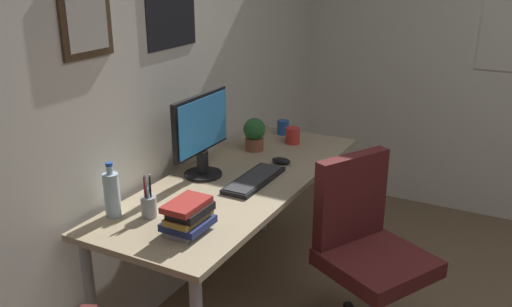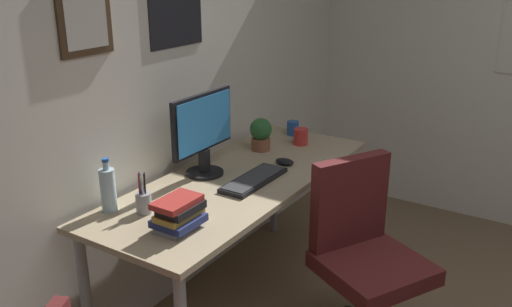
{
  "view_description": "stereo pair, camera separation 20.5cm",
  "coord_description": "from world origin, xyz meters",
  "px_view_note": "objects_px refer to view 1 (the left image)",
  "views": [
    {
      "loc": [
        -2.01,
        0.41,
        1.84
      ],
      "look_at": [
        0.28,
        1.63,
        0.91
      ],
      "focal_mm": 38.33,
      "sensor_mm": 36.0,
      "label": 1
    },
    {
      "loc": [
        -1.9,
        0.23,
        1.84
      ],
      "look_at": [
        0.28,
        1.63,
        0.91
      ],
      "focal_mm": 38.33,
      "sensor_mm": 36.0,
      "label": 2
    }
  ],
  "objects_px": {
    "water_bottle": "(112,194)",
    "potted_plant": "(254,133)",
    "pen_cup": "(149,205)",
    "monitor": "(201,132)",
    "coffee_mug_near": "(293,135)",
    "book_stack_left": "(188,217)",
    "keyboard": "(254,180)",
    "coffee_mug_far": "(283,127)",
    "computer_mouse": "(281,161)",
    "office_chair": "(366,244)"
  },
  "relations": [
    {
      "from": "computer_mouse",
      "to": "monitor",
      "type": "bearing_deg",
      "value": 140.04
    },
    {
      "from": "monitor",
      "to": "water_bottle",
      "type": "bearing_deg",
      "value": 171.66
    },
    {
      "from": "office_chair",
      "to": "monitor",
      "type": "bearing_deg",
      "value": 97.09
    },
    {
      "from": "coffee_mug_near",
      "to": "keyboard",
      "type": "bearing_deg",
      "value": -172.81
    },
    {
      "from": "coffee_mug_near",
      "to": "office_chair",
      "type": "bearing_deg",
      "value": -131.77
    },
    {
      "from": "office_chair",
      "to": "pen_cup",
      "type": "bearing_deg",
      "value": 127.75
    },
    {
      "from": "monitor",
      "to": "coffee_mug_near",
      "type": "relative_size",
      "value": 3.66
    },
    {
      "from": "office_chair",
      "to": "coffee_mug_far",
      "type": "bearing_deg",
      "value": 47.31
    },
    {
      "from": "monitor",
      "to": "coffee_mug_near",
      "type": "height_order",
      "value": "monitor"
    },
    {
      "from": "water_bottle",
      "to": "coffee_mug_near",
      "type": "distance_m",
      "value": 1.32
    },
    {
      "from": "office_chair",
      "to": "monitor",
      "type": "distance_m",
      "value": 0.99
    },
    {
      "from": "keyboard",
      "to": "water_bottle",
      "type": "bearing_deg",
      "value": 149.82
    },
    {
      "from": "computer_mouse",
      "to": "potted_plant",
      "type": "xyz_separation_m",
      "value": [
        0.14,
        0.24,
        0.09
      ]
    },
    {
      "from": "monitor",
      "to": "coffee_mug_near",
      "type": "xyz_separation_m",
      "value": [
        0.71,
        -0.2,
        -0.19
      ]
    },
    {
      "from": "office_chair",
      "to": "keyboard",
      "type": "distance_m",
      "value": 0.64
    },
    {
      "from": "keyboard",
      "to": "computer_mouse",
      "type": "bearing_deg",
      "value": -1.71
    },
    {
      "from": "water_bottle",
      "to": "office_chair",
      "type": "bearing_deg",
      "value": -53.98
    },
    {
      "from": "coffee_mug_near",
      "to": "potted_plant",
      "type": "relative_size",
      "value": 0.65
    },
    {
      "from": "coffee_mug_near",
      "to": "water_bottle",
      "type": "bearing_deg",
      "value": 167.55
    },
    {
      "from": "computer_mouse",
      "to": "coffee_mug_near",
      "type": "distance_m",
      "value": 0.37
    },
    {
      "from": "keyboard",
      "to": "coffee_mug_near",
      "type": "distance_m",
      "value": 0.66
    },
    {
      "from": "book_stack_left",
      "to": "coffee_mug_far",
      "type": "bearing_deg",
      "value": 9.33
    },
    {
      "from": "coffee_mug_near",
      "to": "pen_cup",
      "type": "height_order",
      "value": "pen_cup"
    },
    {
      "from": "potted_plant",
      "to": "book_stack_left",
      "type": "height_order",
      "value": "potted_plant"
    },
    {
      "from": "coffee_mug_far",
      "to": "book_stack_left",
      "type": "height_order",
      "value": "book_stack_left"
    },
    {
      "from": "keyboard",
      "to": "monitor",
      "type": "bearing_deg",
      "value": 99.54
    },
    {
      "from": "office_chair",
      "to": "water_bottle",
      "type": "xyz_separation_m",
      "value": [
        -0.69,
        0.95,
        0.34
      ]
    },
    {
      "from": "keyboard",
      "to": "potted_plant",
      "type": "bearing_deg",
      "value": 28.16
    },
    {
      "from": "water_bottle",
      "to": "potted_plant",
      "type": "distance_m",
      "value": 1.08
    },
    {
      "from": "coffee_mug_near",
      "to": "computer_mouse",
      "type": "bearing_deg",
      "value": -165.59
    },
    {
      "from": "coffee_mug_far",
      "to": "pen_cup",
      "type": "bearing_deg",
      "value": 179.75
    },
    {
      "from": "keyboard",
      "to": "coffee_mug_far",
      "type": "relative_size",
      "value": 3.75
    },
    {
      "from": "coffee_mug_far",
      "to": "pen_cup",
      "type": "relative_size",
      "value": 0.57
    },
    {
      "from": "computer_mouse",
      "to": "coffee_mug_near",
      "type": "relative_size",
      "value": 0.87
    },
    {
      "from": "office_chair",
      "to": "book_stack_left",
      "type": "relative_size",
      "value": 4.49
    },
    {
      "from": "keyboard",
      "to": "book_stack_left",
      "type": "xyz_separation_m",
      "value": [
        -0.6,
        -0.01,
        0.06
      ]
    },
    {
      "from": "coffee_mug_far",
      "to": "monitor",
      "type": "bearing_deg",
      "value": 175.57
    },
    {
      "from": "water_bottle",
      "to": "coffee_mug_near",
      "type": "height_order",
      "value": "water_bottle"
    },
    {
      "from": "monitor",
      "to": "book_stack_left",
      "type": "relative_size",
      "value": 2.18
    },
    {
      "from": "book_stack_left",
      "to": "potted_plant",
      "type": "bearing_deg",
      "value": 13.41
    },
    {
      "from": "office_chair",
      "to": "computer_mouse",
      "type": "distance_m",
      "value": 0.67
    },
    {
      "from": "book_stack_left",
      "to": "water_bottle",
      "type": "bearing_deg",
      "value": 94.55
    },
    {
      "from": "coffee_mug_far",
      "to": "book_stack_left",
      "type": "relative_size",
      "value": 0.54
    },
    {
      "from": "water_bottle",
      "to": "potted_plant",
      "type": "bearing_deg",
      "value": -7.18
    },
    {
      "from": "computer_mouse",
      "to": "potted_plant",
      "type": "relative_size",
      "value": 0.56
    },
    {
      "from": "monitor",
      "to": "keyboard",
      "type": "xyz_separation_m",
      "value": [
        0.05,
        -0.28,
        -0.23
      ]
    },
    {
      "from": "coffee_mug_near",
      "to": "pen_cup",
      "type": "relative_size",
      "value": 0.63
    },
    {
      "from": "office_chair",
      "to": "coffee_mug_near",
      "type": "xyz_separation_m",
      "value": [
        0.6,
        0.67,
        0.28
      ]
    },
    {
      "from": "potted_plant",
      "to": "pen_cup",
      "type": "bearing_deg",
      "value": -179.38
    },
    {
      "from": "keyboard",
      "to": "coffee_mug_near",
      "type": "height_order",
      "value": "coffee_mug_near"
    }
  ]
}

